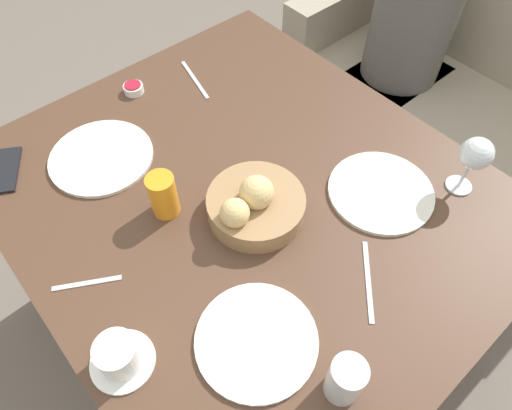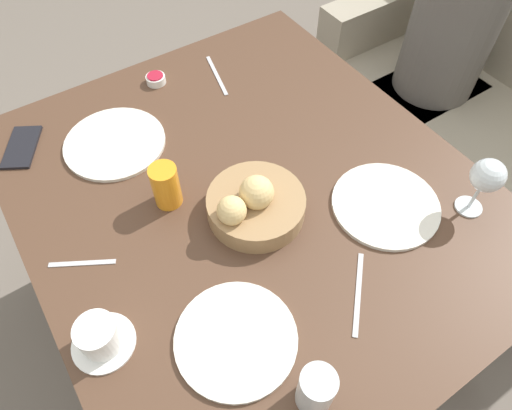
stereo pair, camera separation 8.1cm
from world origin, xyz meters
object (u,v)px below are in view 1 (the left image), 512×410
plate_far_center (381,192)px  juice_glass (163,195)px  plate_near_left (101,157)px  jam_bowl_berry (133,88)px  water_tumbler (345,380)px  cell_phone (3,170)px  seated_person (403,54)px  coffee_cup (119,356)px  couch (461,105)px  spoon_coffee (87,283)px  wine_glass (476,155)px  fork_silver (195,79)px  plate_near_right (256,340)px  bread_basket (254,204)px  knife_silver (368,281)px

plate_far_center → juice_glass: size_ratio=2.28×
plate_near_left → jam_bowl_berry: bearing=129.7°
plate_far_center → water_tumbler: 0.48m
cell_phone → plate_far_center: bearing=44.8°
plate_far_center → juice_glass: 0.52m
seated_person → coffee_cup: size_ratio=9.31×
couch → spoon_coffee: size_ratio=10.81×
wine_glass → fork_silver: bearing=-162.0°
plate_near_left → plate_near_right: size_ratio=1.10×
plate_near_left → fork_silver: 0.38m
couch → bread_basket: bearing=-85.8°
seated_person → spoon_coffee: size_ratio=8.82×
plate_near_left → jam_bowl_berry: (-0.17, 0.20, 0.01)m
plate_near_left → fork_silver: plate_near_left is taller
seated_person → cell_phone: bearing=-96.7°
seated_person → knife_silver: bearing=-58.4°
plate_far_center → coffee_cup: bearing=-94.7°
bread_basket → knife_silver: bread_basket is taller
water_tumbler → knife_silver: size_ratio=0.76×
plate_near_right → spoon_coffee: 0.38m
plate_near_left → cell_phone: plate_near_left is taller
plate_far_center → wine_glass: size_ratio=1.64×
couch → water_tumbler: couch is taller
juice_glass → knife_silver: (0.44, 0.22, -0.06)m
coffee_cup → spoon_coffee: bearing=171.6°
knife_silver → fork_silver: bearing=171.3°
plate_far_center → knife_silver: 0.25m
plate_near_right → fork_silver: (-0.73, 0.39, -0.00)m
juice_glass → water_tumbler: bearing=1.1°
couch → spoon_coffee: (-0.01, -1.64, 0.44)m
plate_far_center → knife_silver: (0.14, -0.20, -0.00)m
plate_near_right → spoon_coffee: bearing=-150.1°
water_tumbler → wine_glass: wine_glass is taller
bread_basket → wine_glass: 0.52m
couch → seated_person: seated_person is taller
juice_glass → fork_silver: 0.49m
jam_bowl_berry → cell_phone: bearing=-83.5°
plate_near_right → plate_far_center: 0.48m
seated_person → water_tumbler: bearing=-58.9°
plate_far_center → jam_bowl_berry: jam_bowl_berry is taller
water_tumbler → plate_near_right: bearing=-160.7°
plate_near_left → cell_phone: size_ratio=1.60×
bread_basket → plate_far_center: size_ratio=0.89×
water_tumbler → couch: bearing=109.6°
bread_basket → spoon_coffee: (-0.10, -0.39, -0.04)m
plate_far_center → couch: bearing=104.1°
plate_near_left → cell_phone: 0.24m
couch → coffee_cup: 1.74m
coffee_cup → fork_silver: coffee_cup is taller
coffee_cup → cell_phone: (-0.61, 0.02, -0.03)m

